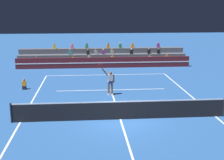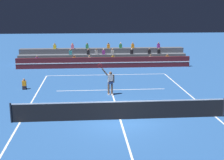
# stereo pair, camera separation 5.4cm
# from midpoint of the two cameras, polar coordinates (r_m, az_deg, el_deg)

# --- Properties ---
(ground_plane) EXTENTS (120.00, 120.00, 0.00)m
(ground_plane) POSITION_cam_midpoint_polar(r_m,az_deg,el_deg) (17.59, 1.45, -7.21)
(ground_plane) COLOR #285699
(court_lines) EXTENTS (11.10, 23.90, 0.01)m
(court_lines) POSITION_cam_midpoint_polar(r_m,az_deg,el_deg) (17.59, 1.45, -7.19)
(court_lines) COLOR white
(court_lines) RESTS_ON ground
(tennis_net) EXTENTS (12.00, 0.10, 1.10)m
(tennis_net) POSITION_cam_midpoint_polar(r_m,az_deg,el_deg) (17.41, 1.46, -5.53)
(tennis_net) COLOR black
(tennis_net) RESTS_ON ground
(sponsor_banner_wall) EXTENTS (18.00, 0.26, 1.10)m
(sponsor_banner_wall) POSITION_cam_midpoint_polar(r_m,az_deg,el_deg) (32.35, -1.52, 3.21)
(sponsor_banner_wall) COLOR #51191E
(sponsor_banner_wall) RESTS_ON ground
(bleacher_stand) EXTENTS (18.38, 2.85, 2.28)m
(bleacher_stand) POSITION_cam_midpoint_polar(r_m,az_deg,el_deg) (34.83, -1.75, 4.09)
(bleacher_stand) COLOR #4C515B
(bleacher_stand) RESTS_ON ground
(ball_kid_courtside) EXTENTS (0.30, 0.36, 0.84)m
(ball_kid_courtside) POSITION_cam_midpoint_polar(r_m,az_deg,el_deg) (24.72, -15.82, -0.90)
(ball_kid_courtside) COLOR black
(ball_kid_courtside) RESTS_ON ground
(tennis_player) EXTENTS (1.25, 0.32, 2.37)m
(tennis_player) POSITION_cam_midpoint_polar(r_m,az_deg,el_deg) (22.10, -0.43, -0.29)
(tennis_player) COLOR brown
(tennis_player) RESTS_ON ground
(tennis_ball) EXTENTS (0.07, 0.07, 0.07)m
(tennis_ball) POSITION_cam_midpoint_polar(r_m,az_deg,el_deg) (20.03, -11.62, -4.82)
(tennis_ball) COLOR #C6DB33
(tennis_ball) RESTS_ON ground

